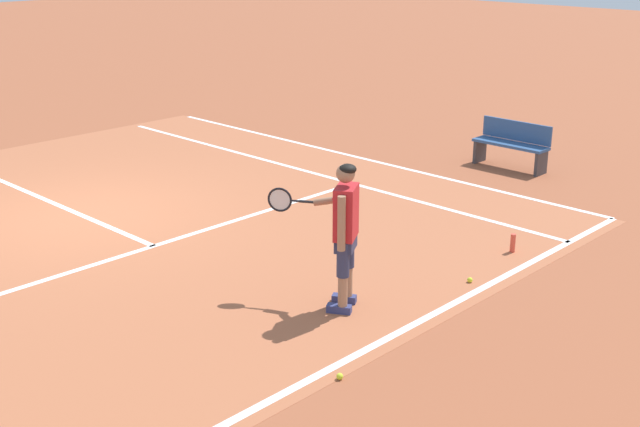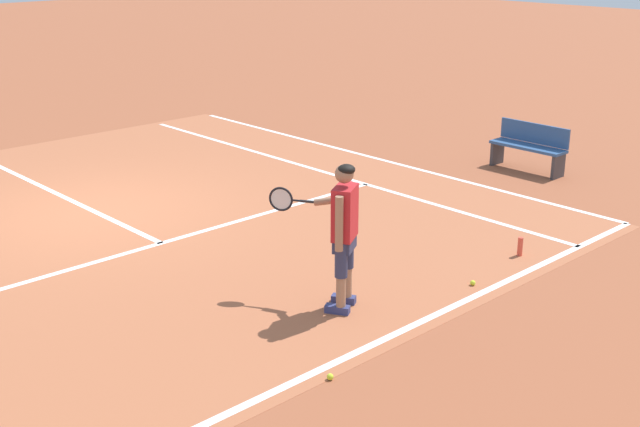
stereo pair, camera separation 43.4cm
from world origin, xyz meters
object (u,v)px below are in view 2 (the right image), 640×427
object	(u,v)px
tennis_ball_near_feet	(473,283)
courtside_bench	(530,146)
water_bottle	(520,247)
tennis_player	(342,227)
tennis_ball_by_baseline	(330,377)

from	to	relation	value
tennis_ball_near_feet	courtside_bench	bearing A→B (deg)	26.42
tennis_ball_near_feet	courtside_bench	world-z (taller)	courtside_bench
courtside_bench	water_bottle	xyz separation A→B (m)	(-3.65, -2.27, -0.32)
water_bottle	tennis_ball_near_feet	bearing A→B (deg)	-172.39
water_bottle	tennis_player	bearing A→B (deg)	170.35
water_bottle	tennis_ball_by_baseline	bearing A→B (deg)	-171.87
tennis_player	tennis_ball_by_baseline	world-z (taller)	tennis_player
tennis_ball_near_feet	tennis_ball_by_baseline	bearing A→B (deg)	-171.63
courtside_bench	water_bottle	world-z (taller)	courtside_bench
courtside_bench	water_bottle	distance (m)	4.31
tennis_player	water_bottle	world-z (taller)	tennis_player
tennis_ball_by_baseline	water_bottle	distance (m)	4.11
tennis_ball_by_baseline	tennis_player	bearing A→B (deg)	41.40
tennis_player	tennis_ball_by_baseline	distance (m)	1.88
tennis_player	courtside_bench	size ratio (longest dim) A/B	1.22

